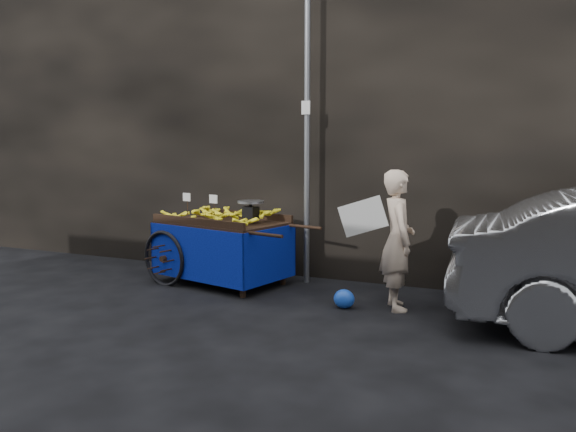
% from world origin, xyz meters
% --- Properties ---
extents(ground, '(80.00, 80.00, 0.00)m').
position_xyz_m(ground, '(0.00, 0.00, 0.00)').
color(ground, black).
rests_on(ground, ground).
extents(building_wall, '(13.50, 2.00, 5.00)m').
position_xyz_m(building_wall, '(0.39, 2.60, 2.50)').
color(building_wall, black).
rests_on(building_wall, ground).
extents(street_pole, '(0.12, 0.10, 4.00)m').
position_xyz_m(street_pole, '(0.30, 1.30, 2.01)').
color(street_pole, slate).
rests_on(street_pole, ground).
extents(banana_cart, '(2.48, 1.52, 1.26)m').
position_xyz_m(banana_cart, '(-0.79, 0.80, 0.78)').
color(banana_cart, black).
rests_on(banana_cart, ground).
extents(vendor, '(0.95, 0.70, 1.62)m').
position_xyz_m(vendor, '(1.74, 0.51, 0.81)').
color(vendor, beige).
rests_on(vendor, ground).
extents(plastic_bag, '(0.25, 0.20, 0.22)m').
position_xyz_m(plastic_bag, '(1.18, 0.27, 0.11)').
color(plastic_bag, blue).
rests_on(plastic_bag, ground).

